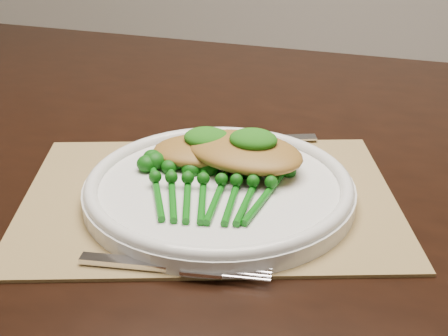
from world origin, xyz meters
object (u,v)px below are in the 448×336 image
(placemat, at_px, (209,197))
(broccolini_bundle, at_px, (211,193))
(chicken_fillet_left, at_px, (205,150))
(dinner_plate, at_px, (219,187))

(placemat, height_order, broccolini_bundle, broccolini_bundle)
(broccolini_bundle, bearing_deg, placemat, 99.49)
(broccolini_bundle, bearing_deg, chicken_fillet_left, 100.99)
(placemat, xyz_separation_m, broccolini_bundle, (0.01, -0.03, 0.02))
(chicken_fillet_left, height_order, broccolini_bundle, chicken_fillet_left)
(dinner_plate, distance_m, chicken_fillet_left, 0.07)
(chicken_fillet_left, distance_m, broccolini_bundle, 0.09)
(dinner_plate, distance_m, broccolini_bundle, 0.03)
(placemat, xyz_separation_m, dinner_plate, (0.01, -0.00, 0.02))
(placemat, xyz_separation_m, chicken_fillet_left, (-0.02, 0.05, 0.03))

